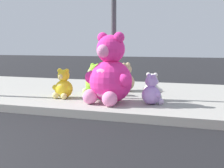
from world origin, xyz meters
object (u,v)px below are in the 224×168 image
at_px(plush_pink_large, 109,75).
at_px(plush_brown, 104,81).
at_px(plush_white, 152,89).
at_px(plush_lavender, 152,92).
at_px(plush_tan, 125,80).
at_px(plush_yellow, 63,86).
at_px(plush_lime, 94,82).
at_px(sign_pole, 114,17).

bearing_deg(plush_pink_large, plush_brown, 114.24).
distance_m(plush_white, plush_lavender, 0.47).
height_order(plush_white, plush_lavender, plush_lavender).
distance_m(plush_tan, plush_brown, 0.53).
distance_m(plush_pink_large, plush_yellow, 1.17).
bearing_deg(plush_pink_large, plush_yellow, 169.06).
height_order(plush_tan, plush_lime, plush_lime).
distance_m(plush_white, plush_lime, 1.42).
distance_m(plush_pink_large, plush_lime, 1.12).
height_order(plush_pink_large, plush_brown, plush_pink_large).
xyz_separation_m(plush_pink_large, plush_white, (0.72, 0.57, -0.32)).
bearing_deg(plush_brown, plush_lavender, -42.78).
xyz_separation_m(plush_pink_large, plush_brown, (-0.67, 1.49, -0.30)).
xyz_separation_m(plush_yellow, plush_brown, (0.45, 1.27, 0.00)).
height_order(plush_pink_large, plush_yellow, plush_pink_large).
bearing_deg(plush_lavender, plush_lime, 153.20).
bearing_deg(plush_tan, plush_brown, -164.96).
bearing_deg(plush_lime, plush_lavender, -26.80).
distance_m(plush_white, plush_tan, 1.37).
distance_m(sign_pole, plush_yellow, 1.80).
bearing_deg(sign_pole, plush_lime, 153.64).
bearing_deg(plush_tan, plush_lavender, -57.15).
bearing_deg(sign_pole, plush_tan, 92.79).
relative_size(plush_pink_large, plush_lavender, 2.36).
bearing_deg(plush_yellow, plush_lime, 55.05).
distance_m(plush_lime, plush_brown, 0.63).
xyz_separation_m(plush_tan, plush_brown, (-0.51, -0.14, -0.03)).
relative_size(plush_tan, plush_brown, 1.11).
xyz_separation_m(sign_pole, plush_lime, (-0.55, 0.27, -1.41)).
bearing_deg(plush_tan, plush_white, -49.96).
height_order(plush_pink_large, plush_lavender, plush_pink_large).
distance_m(plush_lavender, plush_yellow, 1.93).
bearing_deg(plush_lime, sign_pole, -26.36).
distance_m(plush_lavender, plush_tan, 1.80).
height_order(plush_tan, plush_brown, plush_tan).
height_order(plush_pink_large, plush_tan, plush_pink_large).
height_order(plush_lavender, plush_lime, plush_lime).
relative_size(plush_white, plush_brown, 0.90).
xyz_separation_m(plush_lime, plush_yellow, (-0.45, -0.65, -0.03)).
distance_m(plush_tan, plush_yellow, 1.70).
bearing_deg(plush_tan, plush_lime, -123.36).
xyz_separation_m(sign_pole, plush_lavender, (0.92, -0.47, -1.47)).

